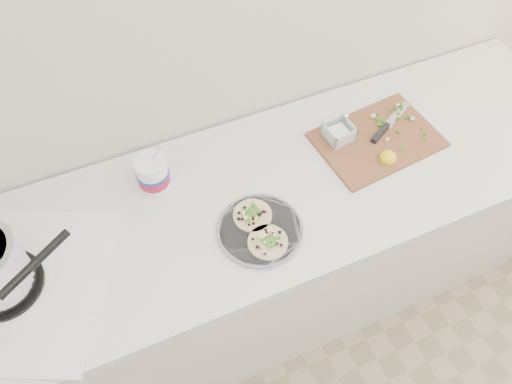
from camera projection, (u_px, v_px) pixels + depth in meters
name	position (u px, v px, depth m)	size (l,w,h in m)	color
counter	(254.00, 257.00, 1.96)	(2.44, 0.66, 0.90)	silver
taco_plate	(260.00, 228.00, 1.50)	(0.26, 0.26, 0.04)	slate
tub	(153.00, 172.00, 1.55)	(0.10, 0.10, 0.23)	white
cutboard	(375.00, 136.00, 1.71)	(0.44, 0.32, 0.07)	brown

